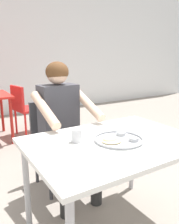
% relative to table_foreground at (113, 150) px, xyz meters
% --- Properties ---
extents(table_foreground, '(1.14, 0.82, 0.72)m').
position_rel_table_foreground_xyz_m(table_foreground, '(0.00, 0.00, 0.00)').
color(table_foreground, white).
rests_on(table_foreground, ground).
extents(thali_tray, '(0.33, 0.33, 0.03)m').
position_rel_table_foreground_xyz_m(thali_tray, '(0.02, -0.02, 0.08)').
color(thali_tray, '#B7BABF').
rests_on(thali_tray, table_foreground).
extents(drinking_cup, '(0.07, 0.07, 0.09)m').
position_rel_table_foreground_xyz_m(drinking_cup, '(-0.23, 0.11, 0.12)').
color(drinking_cup, silver).
rests_on(drinking_cup, table_foreground).
extents(chair_foreground, '(0.42, 0.44, 0.84)m').
position_rel_table_foreground_xyz_m(chair_foreground, '(-0.08, 0.86, -0.17)').
color(chair_foreground, '#3F3F44').
rests_on(chair_foreground, ground).
extents(diner_foreground, '(0.50, 0.56, 1.23)m').
position_rel_table_foreground_xyz_m(diner_foreground, '(-0.07, 0.64, 0.08)').
color(diner_foreground, '#2B2B2B').
rests_on(diner_foreground, ground).
extents(chair_red_right, '(0.46, 0.50, 0.82)m').
position_rel_table_foreground_xyz_m(chair_red_right, '(0.09, 2.46, -0.16)').
color(chair_red_right, red).
rests_on(chair_red_right, ground).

